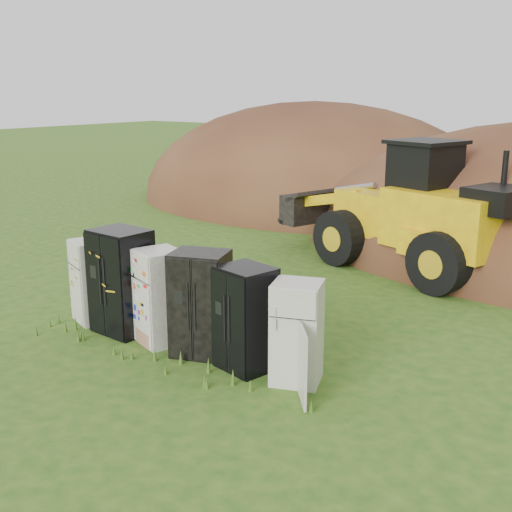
% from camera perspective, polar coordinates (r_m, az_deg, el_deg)
% --- Properties ---
extents(ground, '(120.00, 120.00, 0.00)m').
position_cam_1_polar(ground, '(11.68, -6.23, -8.19)').
color(ground, '#265316').
rests_on(ground, ground).
extents(fridge_leftmost, '(0.94, 0.92, 1.66)m').
position_cam_1_polar(fridge_leftmost, '(13.11, -14.22, -2.16)').
color(fridge_leftmost, silver).
rests_on(fridge_leftmost, ground).
extents(fridge_black_side, '(1.09, 0.88, 1.99)m').
position_cam_1_polar(fridge_black_side, '(12.36, -11.83, -2.22)').
color(fridge_black_side, black).
rests_on(fridge_black_side, ground).
extents(fridge_sticker, '(0.98, 0.94, 1.74)m').
position_cam_1_polar(fridge_sticker, '(11.74, -8.50, -3.61)').
color(fridge_sticker, white).
rests_on(fridge_sticker, ground).
extents(fridge_dark_mid, '(1.15, 1.04, 1.84)m').
position_cam_1_polar(fridge_dark_mid, '(11.15, -4.96, -4.24)').
color(fridge_dark_mid, black).
rests_on(fridge_dark_mid, ground).
extents(fridge_black_right, '(1.01, 0.90, 1.74)m').
position_cam_1_polar(fridge_black_right, '(10.55, -0.91, -5.56)').
color(fridge_black_right, black).
rests_on(fridge_black_right, ground).
extents(fridge_open_door, '(0.94, 0.90, 1.65)m').
position_cam_1_polar(fridge_open_door, '(10.11, 3.65, -6.82)').
color(fridge_open_door, silver).
rests_on(fridge_open_door, ground).
extents(wheel_loader, '(7.37, 4.66, 3.32)m').
position_cam_1_polar(wheel_loader, '(16.97, 12.36, 4.62)').
color(wheel_loader, yellow).
rests_on(wheel_loader, ground).
extents(dirt_mound_left, '(15.38, 11.54, 8.09)m').
position_cam_1_polar(dirt_mound_left, '(26.52, 5.07, 4.81)').
color(dirt_mound_left, '#432115').
rests_on(dirt_mound_left, ground).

